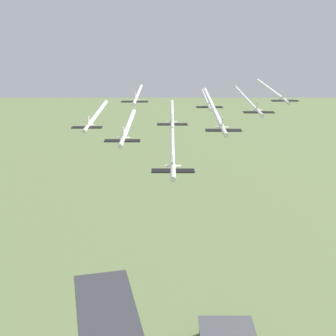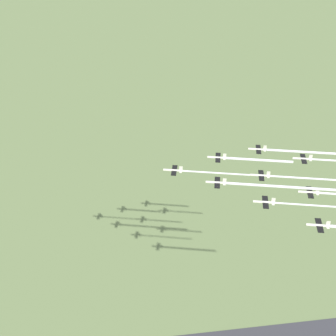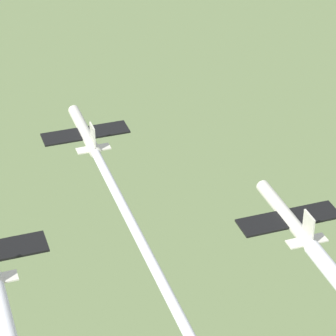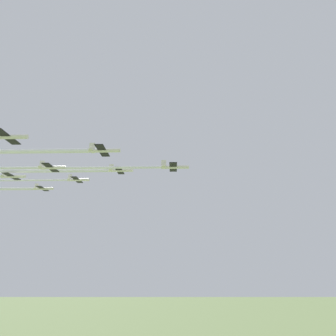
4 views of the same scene
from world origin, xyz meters
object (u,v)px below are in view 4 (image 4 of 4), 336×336
at_px(jet_0, 174,167).
at_px(jet_4, 51,167).
at_px(jet_3, 78,180).
at_px(jet_7, 12,176).
at_px(jet_1, 120,170).
at_px(jet_6, 43,189).
at_px(jet_5, 8,137).
at_px(jet_2, 103,150).

distance_m(jet_0, jet_4, 36.58).
bearing_deg(jet_3, jet_0, 59.53).
xyz_separation_m(jet_4, jet_7, (10.86, 18.23, 0.96)).
height_order(jet_4, jet_7, jet_7).
relative_size(jet_1, jet_6, 1.00).
distance_m(jet_4, jet_5, 21.53).
height_order(jet_4, jet_5, jet_4).
bearing_deg(jet_0, jet_5, -59.53).
height_order(jet_2, jet_4, jet_2).
distance_m(jet_2, jet_6, 56.53).
relative_size(jet_0, jet_7, 1.00).
relative_size(jet_1, jet_2, 1.00).
xyz_separation_m(jet_5, jet_6, (53.90, 17.99, 3.63)).
distance_m(jet_3, jet_4, 21.74).
relative_size(jet_4, jet_7, 1.00).
distance_m(jet_1, jet_2, 21.64).
bearing_deg(jet_1, jet_0, 59.53).
height_order(jet_1, jet_3, jet_3).
bearing_deg(jet_6, jet_0, 59.53).
bearing_deg(jet_2, jet_0, 120.47).
bearing_deg(jet_6, jet_3, 59.53).
distance_m(jet_3, jet_7, 21.33).
bearing_deg(jet_3, jet_7, -59.53).
distance_m(jet_0, jet_2, 21.23).
bearing_deg(jet_3, jet_6, -120.47).
bearing_deg(jet_4, jet_1, 120.47).
bearing_deg(jet_4, jet_2, 59.53).
relative_size(jet_1, jet_7, 1.00).
xyz_separation_m(jet_2, jet_6, (43.24, 36.34, 2.28)).
distance_m(jet_2, jet_4, 21.23).
bearing_deg(jet_6, jet_5, 18.78).
bearing_deg(jet_1, jet_2, 0.00).
bearing_deg(jet_5, jet_6, -161.22).
xyz_separation_m(jet_0, jet_3, (21.72, 36.46, 3.24)).
distance_m(jet_0, jet_3, 42.56).
xyz_separation_m(jet_2, jet_5, (-10.66, 18.35, -1.34)).
height_order(jet_2, jet_3, jet_3).
bearing_deg(jet_0, jet_7, -101.09).
xyz_separation_m(jet_2, jet_3, (32.38, 18.11, 2.56)).
xyz_separation_m(jet_2, jet_4, (10.86, 18.23, -0.54)).
xyz_separation_m(jet_3, jet_6, (10.86, 18.23, -0.28)).
bearing_deg(jet_3, jet_5, 0.00).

